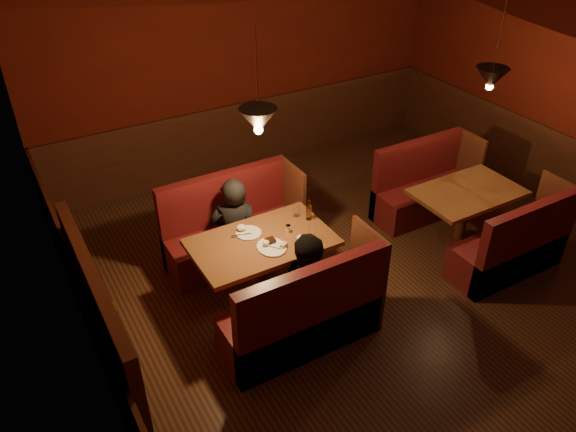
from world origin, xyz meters
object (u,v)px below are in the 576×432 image
main_table (264,254)px  main_bench_far (233,234)px  diner_b (312,272)px  second_bench_near (513,250)px  diner_a (234,211)px  second_bench_far (422,190)px  second_table (465,204)px  main_bench_near (306,319)px

main_table → main_bench_far: size_ratio=0.91×
main_table → diner_b: (0.17, -0.64, 0.15)m
second_bench_near → diner_a: 3.10m
second_bench_far → diner_a: 2.64m
main_table → second_table: (2.55, -0.26, -0.06)m
second_table → diner_b: size_ratio=0.85×
main_bench_near → second_bench_far: (2.56, 1.29, -0.02)m
main_bench_far → main_bench_near: size_ratio=1.00×
second_bench_far → second_bench_near: 1.49m
main_bench_far → diner_b: 1.50m
main_bench_near → main_bench_far: bearing=90.0°
second_table → second_bench_far: bearing=87.8°
main_bench_near → diner_a: bearing=91.7°
main_table → diner_b: size_ratio=0.97×
diner_a → second_bench_far: bearing=-158.9°
main_bench_far → main_table: bearing=-91.2°
second_bench_near → diner_b: size_ratio=0.94×
main_table → main_bench_near: (0.02, -0.80, -0.25)m
main_bench_far → diner_a: bearing=-103.8°
second_bench_far → main_bench_near: bearing=-153.3°
second_bench_near → second_bench_far: bearing=90.0°
diner_b → diner_a: bearing=100.7°
main_table → diner_a: (-0.03, 0.63, 0.17)m
main_table → diner_a: 0.65m
diner_a → diner_b: diner_a is taller
second_table → second_bench_near: size_ratio=0.90×
diner_b → second_bench_near: bearing=-6.8°
main_table → second_bench_far: main_table is taller
main_table → main_bench_far: 0.84m
main_table → second_bench_far: bearing=10.6°
main_bench_far → main_bench_near: 1.61m
main_bench_near → second_bench_near: 2.57m
main_bench_near → second_bench_near: main_bench_near is taller
main_bench_far → diner_b: (0.16, -1.44, 0.39)m
main_table → second_table: size_ratio=1.14×
main_table → main_bench_near: bearing=-88.8°
second_table → main_bench_near: bearing=-167.9°
second_bench_far → second_bench_near: same height
second_bench_far → diner_b: diner_b is taller
main_bench_far → second_bench_near: 3.13m
second_bench_far → second_bench_near: bearing=-90.0°
second_table → diner_a: (-2.57, 0.89, 0.23)m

